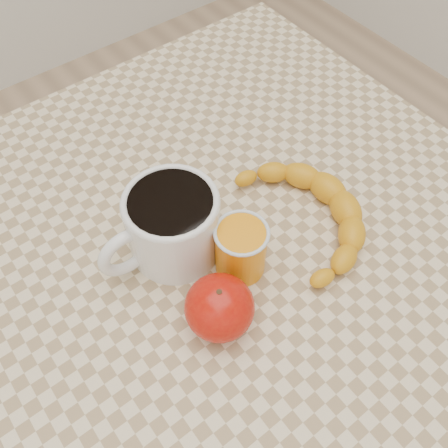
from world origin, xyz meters
TOP-DOWN VIEW (x-y plane):
  - ground at (0.00, 0.00)m, footprint 3.00×3.00m
  - table at (0.00, 0.00)m, footprint 0.80×0.80m
  - coffee_mug at (-0.07, 0.02)m, footprint 0.16×0.12m
  - orange_juice_glass at (-0.02, -0.05)m, footprint 0.07×0.07m
  - apple at (-0.08, -0.10)m, footprint 0.10×0.10m
  - banana at (0.10, -0.06)m, footprint 0.32×0.35m

SIDE VIEW (x-z plane):
  - ground at x=0.00m, z-range 0.00..0.00m
  - table at x=0.00m, z-range 0.29..1.04m
  - banana at x=0.10m, z-range 0.75..0.79m
  - apple at x=-0.08m, z-range 0.75..0.82m
  - orange_juice_glass at x=-0.02m, z-range 0.75..0.83m
  - coffee_mug at x=-0.07m, z-range 0.75..0.85m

